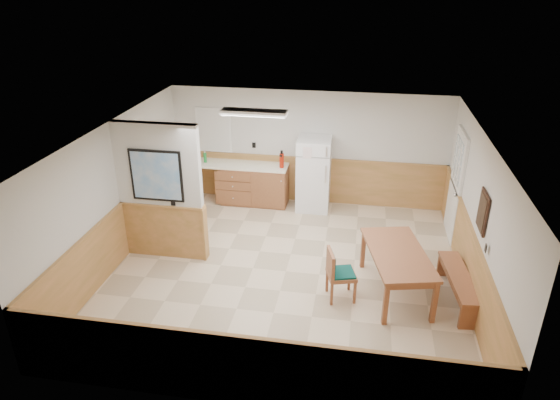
% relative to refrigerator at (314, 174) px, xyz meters
% --- Properties ---
extents(ground, '(6.00, 6.00, 0.00)m').
position_rel_refrigerator_xyz_m(ground, '(-0.18, -2.63, -0.79)').
color(ground, beige).
rests_on(ground, ground).
extents(ceiling, '(6.00, 6.00, 0.02)m').
position_rel_refrigerator_xyz_m(ceiling, '(-0.18, -2.63, 1.71)').
color(ceiling, white).
rests_on(ceiling, back_wall).
extents(back_wall, '(6.00, 0.02, 2.50)m').
position_rel_refrigerator_xyz_m(back_wall, '(-0.18, 0.37, 0.46)').
color(back_wall, silver).
rests_on(back_wall, ground).
extents(right_wall, '(0.02, 6.00, 2.50)m').
position_rel_refrigerator_xyz_m(right_wall, '(2.82, -2.63, 0.46)').
color(right_wall, silver).
rests_on(right_wall, ground).
extents(left_wall, '(0.02, 6.00, 2.50)m').
position_rel_refrigerator_xyz_m(left_wall, '(-3.18, -2.63, 0.46)').
color(left_wall, silver).
rests_on(left_wall, ground).
extents(wainscot_back, '(6.00, 0.04, 1.00)m').
position_rel_refrigerator_xyz_m(wainscot_back, '(-0.18, 0.35, -0.29)').
color(wainscot_back, tan).
rests_on(wainscot_back, ground).
extents(wainscot_right, '(0.04, 6.00, 1.00)m').
position_rel_refrigerator_xyz_m(wainscot_right, '(2.80, -2.63, -0.29)').
color(wainscot_right, tan).
rests_on(wainscot_right, ground).
extents(wainscot_left, '(0.04, 6.00, 1.00)m').
position_rel_refrigerator_xyz_m(wainscot_left, '(-3.16, -2.63, -0.29)').
color(wainscot_left, tan).
rests_on(wainscot_left, ground).
extents(partition_wall, '(1.50, 0.20, 2.50)m').
position_rel_refrigerator_xyz_m(partition_wall, '(-2.43, -2.43, 0.44)').
color(partition_wall, silver).
rests_on(partition_wall, ground).
extents(kitchen_counter, '(2.20, 0.61, 1.00)m').
position_rel_refrigerator_xyz_m(kitchen_counter, '(-1.39, 0.05, -0.33)').
color(kitchen_counter, brown).
rests_on(kitchen_counter, ground).
extents(exterior_door, '(0.07, 1.02, 2.15)m').
position_rel_refrigerator_xyz_m(exterior_door, '(2.79, -0.73, 0.26)').
color(exterior_door, white).
rests_on(exterior_door, ground).
extents(kitchen_window, '(0.80, 0.04, 1.00)m').
position_rel_refrigerator_xyz_m(kitchen_window, '(-2.28, 0.35, 0.76)').
color(kitchen_window, white).
rests_on(kitchen_window, back_wall).
extents(wall_painting, '(0.04, 0.50, 0.60)m').
position_rel_refrigerator_xyz_m(wall_painting, '(2.79, -2.93, 0.76)').
color(wall_painting, black).
rests_on(wall_painting, right_wall).
extents(fluorescent_fixture, '(1.20, 0.30, 0.09)m').
position_rel_refrigerator_xyz_m(fluorescent_fixture, '(-0.98, -1.33, 1.65)').
color(fluorescent_fixture, white).
rests_on(fluorescent_fixture, ceiling).
extents(refrigerator, '(0.71, 0.73, 1.59)m').
position_rel_refrigerator_xyz_m(refrigerator, '(0.00, 0.00, 0.00)').
color(refrigerator, white).
rests_on(refrigerator, ground).
extents(dining_table, '(1.20, 1.83, 0.75)m').
position_rel_refrigerator_xyz_m(dining_table, '(1.65, -2.93, -0.14)').
color(dining_table, '#AD633F').
rests_on(dining_table, ground).
extents(dining_bench, '(0.49, 1.53, 0.45)m').
position_rel_refrigerator_xyz_m(dining_bench, '(2.62, -2.98, -0.45)').
color(dining_bench, '#AD633F').
rests_on(dining_bench, ground).
extents(dining_chair, '(0.68, 0.54, 0.85)m').
position_rel_refrigerator_xyz_m(dining_chair, '(0.72, -3.24, -0.30)').
color(dining_chair, '#AD633F').
rests_on(dining_chair, ground).
extents(fire_extinguisher, '(0.11, 0.11, 0.38)m').
position_rel_refrigerator_xyz_m(fire_extinguisher, '(-0.70, 0.01, 0.28)').
color(fire_extinguisher, '#AB1C09').
rests_on(fire_extinguisher, kitchen_counter).
extents(soap_bottle, '(0.08, 0.08, 0.21)m').
position_rel_refrigerator_xyz_m(soap_bottle, '(-2.42, 0.04, 0.21)').
color(soap_bottle, '#198E37').
rests_on(soap_bottle, kitchen_counter).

